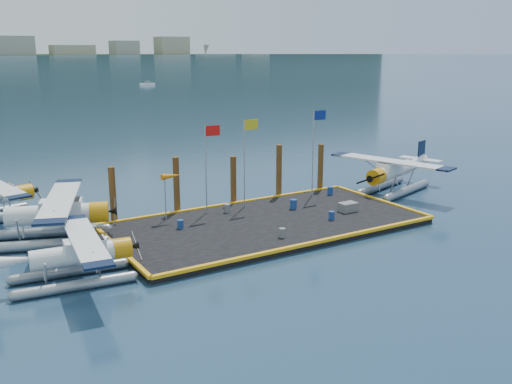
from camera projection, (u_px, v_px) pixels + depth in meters
ground at (267, 227)px, 37.46m from camera, size 4000.00×4000.00×0.00m
dock at (267, 224)px, 37.41m from camera, size 20.00×10.00×0.40m
dock_bumpers at (267, 220)px, 37.34m from camera, size 20.25×10.25×0.18m
far_backdrop at (7, 48)px, 1594.50m from camera, size 3050.00×2050.00×810.00m
seaplane_a at (78, 257)px, 28.34m from camera, size 7.85×8.66×3.07m
seaplane_b at (55, 217)px, 34.03m from camera, size 9.64×10.26×3.69m
seaplane_d at (392, 174)px, 45.88m from camera, size 9.53×10.19×3.65m
drum_0 at (180, 224)px, 35.83m from camera, size 0.39×0.39×0.55m
drum_1 at (332, 215)px, 37.69m from camera, size 0.39×0.39×0.55m
drum_2 at (293, 204)px, 40.18m from camera, size 0.48×0.48×0.68m
drum_3 at (282, 233)px, 34.16m from camera, size 0.39×0.39×0.56m
drum_4 at (330, 191)px, 44.06m from camera, size 0.43×0.43×0.61m
drum_5 at (227, 208)px, 39.30m from camera, size 0.41×0.41×0.58m
crate at (348, 207)px, 39.58m from camera, size 1.23×0.82×0.61m
flagpole_red at (208, 156)px, 38.37m from camera, size 1.14×0.08×6.00m
flagpole_yellow at (247, 150)px, 39.85m from camera, size 1.14×0.08×6.20m
flagpole_blue at (315, 140)px, 42.83m from camera, size 1.14×0.08×6.50m
windsock at (171, 177)px, 37.28m from camera, size 1.40×0.44×3.12m
piling_0 at (113, 197)px, 37.16m from camera, size 0.44×0.44×4.00m
piling_1 at (177, 187)px, 39.40m from camera, size 0.44×0.44×4.20m
piling_2 at (233, 182)px, 41.72m from camera, size 0.44×0.44×3.80m
piling_3 at (279, 173)px, 43.67m from camera, size 0.44×0.44×4.30m
piling_4 at (320, 169)px, 45.72m from camera, size 0.44×0.44×4.00m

